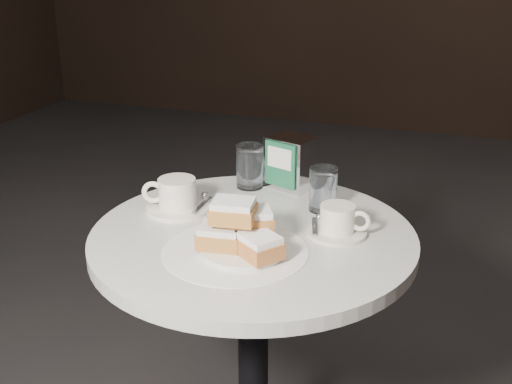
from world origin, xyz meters
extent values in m
cylinder|color=black|center=(0.00, 0.00, 0.36)|extent=(0.07, 0.07, 0.70)
cylinder|color=silver|center=(0.00, 0.00, 0.73)|extent=(0.70, 0.70, 0.03)
cylinder|color=white|center=(0.00, -0.10, 0.75)|extent=(0.31, 0.31, 0.00)
cylinder|color=silver|center=(0.01, -0.10, 0.75)|extent=(0.20, 0.20, 0.01)
cube|color=#B97C39|center=(-0.03, -0.11, 0.77)|extent=(0.09, 0.08, 0.03)
cube|color=white|center=(-0.03, -0.11, 0.80)|extent=(0.09, 0.07, 0.01)
cube|color=#C3773C|center=(0.05, -0.12, 0.77)|extent=(0.11, 0.11, 0.03)
cube|color=white|center=(0.05, -0.12, 0.80)|extent=(0.10, 0.10, 0.01)
cube|color=#B87338|center=(0.02, -0.07, 0.80)|extent=(0.11, 0.10, 0.03)
cube|color=white|center=(0.02, -0.07, 0.82)|extent=(0.10, 0.09, 0.01)
cube|color=#C6843D|center=(-0.01, -0.10, 0.83)|extent=(0.10, 0.08, 0.03)
cube|color=white|center=(-0.01, -0.10, 0.85)|extent=(0.09, 0.07, 0.01)
cylinder|color=white|center=(-0.20, 0.05, 0.75)|extent=(0.18, 0.18, 0.01)
cylinder|color=white|center=(-0.20, 0.05, 0.79)|extent=(0.11, 0.11, 0.07)
cylinder|color=#956B51|center=(-0.20, 0.05, 0.82)|extent=(0.10, 0.10, 0.00)
torus|color=white|center=(-0.26, 0.04, 0.79)|extent=(0.05, 0.03, 0.05)
cube|color=#B9B9BE|center=(-0.15, 0.07, 0.76)|extent=(0.01, 0.10, 0.00)
sphere|color=silver|center=(-0.16, 0.12, 0.76)|extent=(0.02, 0.02, 0.02)
cylinder|color=beige|center=(0.17, 0.05, 0.75)|extent=(0.13, 0.13, 0.01)
cylinder|color=white|center=(0.17, 0.05, 0.78)|extent=(0.08, 0.08, 0.06)
cylinder|color=brown|center=(0.17, 0.05, 0.81)|extent=(0.07, 0.07, 0.00)
torus|color=silver|center=(0.22, 0.05, 0.78)|extent=(0.05, 0.01, 0.05)
cube|color=silver|center=(0.12, 0.05, 0.76)|extent=(0.03, 0.09, 0.00)
sphere|color=silver|center=(0.12, 0.09, 0.76)|extent=(0.02, 0.02, 0.02)
cylinder|color=silver|center=(-0.10, 0.25, 0.80)|extent=(0.08, 0.08, 0.11)
cylinder|color=silver|center=(-0.10, 0.25, 0.80)|extent=(0.07, 0.07, 0.09)
cylinder|color=white|center=(0.11, 0.17, 0.80)|extent=(0.08, 0.08, 0.10)
cylinder|color=white|center=(0.11, 0.17, 0.79)|extent=(0.07, 0.07, 0.09)
cube|color=silver|center=(0.00, 0.29, 0.81)|extent=(0.14, 0.12, 0.13)
cube|color=#1C623E|center=(-0.02, 0.24, 0.82)|extent=(0.09, 0.03, 0.11)
cube|color=white|center=(-0.02, 0.24, 0.83)|extent=(0.07, 0.03, 0.05)
camera|label=1|loc=(0.42, -1.17, 1.34)|focal=45.00mm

